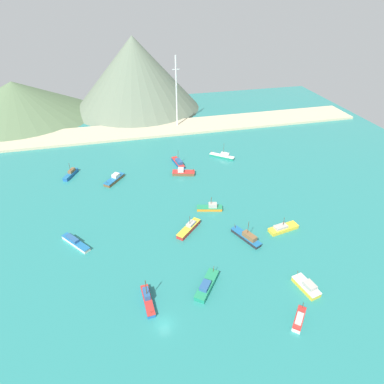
{
  "coord_description": "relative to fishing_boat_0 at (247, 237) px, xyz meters",
  "views": [
    {
      "loc": [
        -4.54,
        -45.2,
        64.94
      ],
      "look_at": [
        18.42,
        49.2,
        1.47
      ],
      "focal_mm": 30.47,
      "sensor_mm": 36.0,
      "label": 1
    }
  ],
  "objects": [
    {
      "name": "fishing_boat_9",
      "position": [
        0.99,
        -29.0,
        0.01
      ],
      "size": [
        5.83,
        6.31,
        2.67
      ],
      "color": "silver",
      "rests_on": "ground"
    },
    {
      "name": "fishing_boat_2",
      "position": [
        -10.15,
        42.25,
        -0.06
      ],
      "size": [
        9.29,
        5.35,
        2.71
      ],
      "color": "brown",
      "rests_on": "ground"
    },
    {
      "name": "fishing_boat_11",
      "position": [
        7.53,
        -21.03,
        0.02
      ],
      "size": [
        4.6,
        8.01,
        2.83
      ],
      "color": "gold",
      "rests_on": "ground"
    },
    {
      "name": "fishing_boat_7",
      "position": [
        -53.34,
        51.64,
        -0.05
      ],
      "size": [
        5.61,
        8.89,
        5.57
      ],
      "color": "#1E5BA8",
      "rests_on": "ground"
    },
    {
      "name": "hill_west",
      "position": [
        -85.4,
        127.82,
        8.79
      ],
      "size": [
        80.42,
        80.42,
        19.49
      ],
      "color": "#56704C",
      "rests_on": "ground"
    },
    {
      "name": "fishing_boat_0",
      "position": [
        0.0,
        0.0,
        0.0
      ],
      "size": [
        6.61,
        10.71,
        6.82
      ],
      "color": "#232328",
      "rests_on": "ground"
    },
    {
      "name": "fishing_boat_13",
      "position": [
        -6.36,
        16.99,
        -0.08
      ],
      "size": [
        8.87,
        4.46,
        4.9
      ],
      "color": "orange",
      "rests_on": "ground"
    },
    {
      "name": "radio_tower",
      "position": [
        -2.5,
        91.41,
        17.14
      ],
      "size": [
        3.55,
        2.84,
        35.48
      ],
      "color": "silver",
      "rests_on": "ground"
    },
    {
      "name": "fishing_boat_5",
      "position": [
        12.35,
        1.35,
        -0.15
      ],
      "size": [
        10.1,
        4.67,
        4.95
      ],
      "color": "gold",
      "rests_on": "ground"
    },
    {
      "name": "ground",
      "position": [
        -28.7,
        7.55,
        -1.2
      ],
      "size": [
        260.0,
        280.0,
        0.5
      ],
      "color": "teal"
    },
    {
      "name": "fishing_boat_6",
      "position": [
        -16.61,
        -14.74,
        -0.05
      ],
      "size": [
        8.47,
        9.87,
        2.98
      ],
      "color": "#198466",
      "rests_on": "ground"
    },
    {
      "name": "hill_central",
      "position": [
        -19.34,
        127.83,
        19.0
      ],
      "size": [
        73.59,
        73.59,
        39.9
      ],
      "color": "#60705B",
      "rests_on": "ground"
    },
    {
      "name": "fishing_boat_8",
      "position": [
        -31.52,
        -15.49,
        -0.01
      ],
      "size": [
        2.56,
        9.38,
        7.11
      ],
      "color": "#1E5BA8",
      "rests_on": "ground"
    },
    {
      "name": "fishing_boat_4",
      "position": [
        9.68,
        52.47,
        -0.12
      ],
      "size": [
        9.91,
        8.64,
        6.84
      ],
      "color": "#198466",
      "rests_on": "ground"
    },
    {
      "name": "fishing_boat_1",
      "position": [
        -10.33,
        50.91,
        -0.04
      ],
      "size": [
        3.99,
        10.35,
        6.6
      ],
      "color": "#14478C",
      "rests_on": "ground"
    },
    {
      "name": "fishing_boat_3",
      "position": [
        -36.82,
        43.6,
        -0.1
      ],
      "size": [
        8.38,
        9.53,
        2.58
      ],
      "color": "brown",
      "rests_on": "ground"
    },
    {
      "name": "fishing_boat_10",
      "position": [
        -49.5,
        9.85,
        -0.18
      ],
      "size": [
        8.53,
        9.92,
        1.99
      ],
      "color": "silver",
      "rests_on": "ground"
    },
    {
      "name": "fishing_boat_12",
      "position": [
        -15.8,
        8.1,
        -0.1
      ],
      "size": [
        9.03,
        8.89,
        5.18
      ],
      "color": "red",
      "rests_on": "ground"
    },
    {
      "name": "beach_strip",
      "position": [
        -28.7,
        90.03,
        -0.35
      ],
      "size": [
        247.0,
        20.06,
        1.2
      ],
      "primitive_type": "cube",
      "color": "#C6B793",
      "rests_on": "ground"
    }
  ]
}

